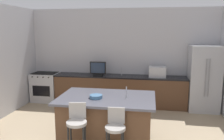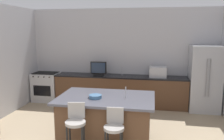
# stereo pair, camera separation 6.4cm
# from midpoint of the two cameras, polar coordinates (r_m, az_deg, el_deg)

# --- Properties ---
(wall_back) EXTENTS (6.15, 0.12, 2.88)m
(wall_back) POSITION_cam_midpoint_polar(r_m,az_deg,el_deg) (7.11, 2.76, 3.46)
(wall_back) COLOR #BCBCC1
(wall_back) RESTS_ON ground_plane
(counter_back) EXTENTS (3.91, 0.62, 0.90)m
(counter_back) POSITION_cam_midpoint_polar(r_m,az_deg,el_deg) (6.92, 2.24, -5.07)
(counter_back) COLOR brown
(counter_back) RESTS_ON ground_plane
(kitchen_island) EXTENTS (1.88, 1.24, 0.94)m
(kitchen_island) POSITION_cam_midpoint_polar(r_m,az_deg,el_deg) (4.69, -1.06, -12.02)
(kitchen_island) COLOR black
(kitchen_island) RESTS_ON ground_plane
(refrigerator) EXTENTS (0.81, 0.76, 1.82)m
(refrigerator) POSITION_cam_midpoint_polar(r_m,az_deg,el_deg) (6.85, 22.21, -1.98)
(refrigerator) COLOR #B7BABF
(refrigerator) RESTS_ON ground_plane
(range_oven) EXTENTS (0.80, 0.63, 0.92)m
(range_oven) POSITION_cam_midpoint_polar(r_m,az_deg,el_deg) (7.60, -15.73, -4.03)
(range_oven) COLOR #B7BABF
(range_oven) RESTS_ON ground_plane
(microwave) EXTENTS (0.48, 0.36, 0.30)m
(microwave) POSITION_cam_midpoint_polar(r_m,az_deg,el_deg) (6.73, 11.57, -0.49)
(microwave) COLOR #B7BABF
(microwave) RESTS_ON counter_back
(tv_monitor) EXTENTS (0.48, 0.16, 0.41)m
(tv_monitor) POSITION_cam_midpoint_polar(r_m,az_deg,el_deg) (6.85, -3.12, 0.23)
(tv_monitor) COLOR black
(tv_monitor) RESTS_ON counter_back
(sink_faucet_back) EXTENTS (0.02, 0.02, 0.24)m
(sink_faucet_back) POSITION_cam_midpoint_polar(r_m,az_deg,el_deg) (6.89, 2.77, -0.32)
(sink_faucet_back) COLOR #B2B2B7
(sink_faucet_back) RESTS_ON counter_back
(sink_faucet_island) EXTENTS (0.02, 0.02, 0.22)m
(sink_faucet_island) POSITION_cam_midpoint_polar(r_m,az_deg,el_deg) (4.46, 3.83, -5.53)
(sink_faucet_island) COLOR #B2B2B7
(sink_faucet_island) RESTS_ON kitchen_island
(bar_stool_left) EXTENTS (0.34, 0.36, 1.02)m
(bar_stool_left) POSITION_cam_midpoint_polar(r_m,az_deg,el_deg) (4.01, -8.50, -13.93)
(bar_stool_left) COLOR gray
(bar_stool_left) RESTS_ON ground_plane
(bar_stool_right) EXTENTS (0.34, 0.34, 0.94)m
(bar_stool_right) POSITION_cam_midpoint_polar(r_m,az_deg,el_deg) (3.96, 1.03, -15.04)
(bar_stool_right) COLOR gray
(bar_stool_right) RESTS_ON ground_plane
(fruit_bowl) EXTENTS (0.25, 0.25, 0.07)m
(fruit_bowl) POSITION_cam_midpoint_polar(r_m,az_deg,el_deg) (4.45, -3.75, -6.59)
(fruit_bowl) COLOR #3F668C
(fruit_bowl) RESTS_ON kitchen_island
(cell_phone) EXTENTS (0.11, 0.16, 0.01)m
(cell_phone) POSITION_cam_midpoint_polar(r_m,az_deg,el_deg) (4.51, -4.78, -6.76)
(cell_phone) COLOR black
(cell_phone) RESTS_ON kitchen_island
(tv_remote) EXTENTS (0.10, 0.17, 0.02)m
(tv_remote) POSITION_cam_midpoint_polar(r_m,az_deg,el_deg) (4.63, -3.44, -6.22)
(tv_remote) COLOR black
(tv_remote) RESTS_ON kitchen_island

